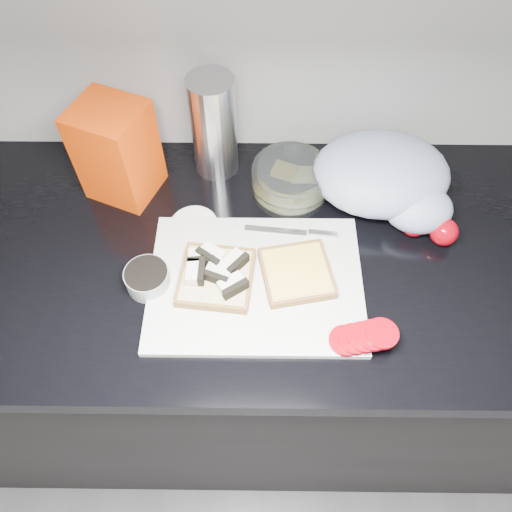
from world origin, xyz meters
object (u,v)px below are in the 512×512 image
Objects in this scene: cutting_board at (256,282)px; steel_canister at (214,127)px; bread_bag at (117,151)px; glass_bowl at (290,180)px.

cutting_board is 1.76× the size of steel_canister.
bread_bag is at bearing 139.00° from cutting_board.
cutting_board is 0.34m from steel_canister.
cutting_board is at bearing -18.55° from bread_bag.
cutting_board is at bearing -106.65° from glass_bowl.
steel_canister is at bearing 106.24° from cutting_board.
steel_canister is (-0.09, 0.31, 0.11)m from cutting_board.
bread_bag is at bearing -161.56° from steel_canister.
cutting_board is 1.93× the size of bread_bag.
glass_bowl is 0.19m from steel_canister.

